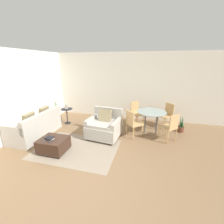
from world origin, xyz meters
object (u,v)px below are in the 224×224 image
Objects in this scene: book_stack at (50,138)px; potted_plant_small at (181,127)px; dining_chair_far_right at (167,114)px; tv_remote_secondary at (45,141)px; potted_plant at (57,117)px; side_table at (67,113)px; couch at (37,127)px; dining_chair_far_left at (136,111)px; dining_chair_near_right at (171,126)px; ottoman at (54,144)px; armchair at (104,126)px; picture_frame at (66,107)px; dining_chair_near_left at (132,122)px; dining_table at (151,114)px; tv_remote_primary at (51,141)px.

potted_plant_small is at bearing 31.61° from book_stack.
tv_remote_secondary is at bearing -140.15° from dining_chair_far_right.
dining_chair_far_right is 0.67m from potted_plant_small.
potted_plant reaches higher than side_table.
side_table is (-0.63, 1.94, 0.01)m from book_stack.
couch and dining_chair_far_left have the same top height.
book_stack is 3.51m from dining_chair_near_right.
book_stack is at bearing 61.92° from tv_remote_secondary.
couch is at bearing -156.12° from dining_chair_far_right.
ottoman is 4.22m from potted_plant_small.
couch is 2.26m from armchair.
potted_plant is at bearing 92.17° from couch.
potted_plant_small is (4.29, 0.31, -0.52)m from picture_frame.
book_stack is 3.30m from dining_chair_far_left.
dining_chair_far_left is (0.00, 1.16, 0.00)m from dining_chair_near_left.
dining_chair_near_left is at bearing -180.00° from dining_chair_near_right.
book_stack is 4.30m from potted_plant_small.
tv_remote_secondary is at bearing -141.38° from dining_table.
picture_frame reaches higher than ottoman.
side_table is (-0.74, 2.05, 0.04)m from tv_remote_primary.
dining_chair_near_left is at bearing 35.22° from book_stack.
side_table is at bearing 169.29° from dining_chair_near_left.
tv_remote_secondary is 2.62m from dining_chair_near_left.
tv_remote_secondary is 3.62m from dining_chair_near_right.
armchair is 1.68m from book_stack.
tv_remote_secondary is at bearing -175.36° from tv_remote_primary.
side_table reaches higher than tv_remote_primary.
picture_frame is 0.20× the size of dining_chair_near_left.
dining_chair_near_left is (-0.58, -0.58, -0.13)m from dining_table.
dining_chair_far_left is (-1.16, 1.16, 0.00)m from dining_chair_near_right.
dining_table is (2.51, 2.13, 0.25)m from tv_remote_primary.
dining_chair_near_left and dining_chair_near_right have the same top height.
side_table is 0.67× the size of dining_chair_near_right.
dining_table is (2.55, 1.98, 0.43)m from ottoman.
potted_plant_small reaches higher than ottoman.
book_stack is at bearing -71.91° from picture_frame.
book_stack reaches higher than ottoman.
dining_chair_near_left is at bearing 38.69° from tv_remote_primary.
dining_chair_far_left reaches higher than potted_plant_small.
tv_remote_secondary is 2.30m from potted_plant.
armchair is 1.69m from tv_remote_primary.
side_table is at bearing 1.30° from potted_plant.
dining_chair_far_right is (0.58, 0.58, -0.13)m from dining_table.
tv_remote_primary is at bearing -35.96° from couch.
picture_frame is at bearing 90.00° from side_table.
side_table is 3.86m from dining_chair_near_right.
dining_chair_near_right is at bearing 25.57° from tv_remote_secondary.
dining_table is at bearing -135.00° from dining_chair_far_right.
dining_table is 0.83m from dining_chair_near_left.
dining_chair_far_left reaches higher than ottoman.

